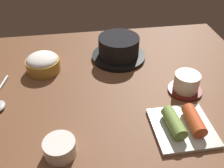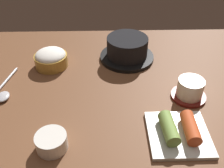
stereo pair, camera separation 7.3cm
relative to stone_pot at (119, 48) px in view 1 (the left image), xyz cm
name	(u,v)px [view 1 (the left image)]	position (x,y,z in cm)	size (l,w,h in cm)	color
dining_table	(104,91)	(-7.14, -16.31, -4.79)	(100.00, 76.00, 2.00)	brown
stone_pot	(119,48)	(0.00, 0.00, 0.00)	(18.54, 18.54, 7.93)	black
rice_bowl	(43,63)	(-25.37, -3.87, -0.87)	(10.81, 10.81, 5.95)	#B78C38
tea_cup_with_saucer	(186,83)	(16.07, -21.09, -0.96)	(9.85, 9.85, 5.96)	maroon
kimchi_plate	(183,125)	(9.90, -35.15, -2.21)	(14.57, 14.57, 4.41)	silver
side_bowl_near	(60,147)	(-19.89, -37.92, -1.73)	(7.25, 7.25, 3.86)	white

